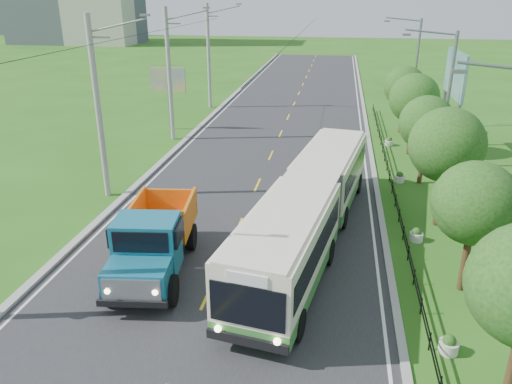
% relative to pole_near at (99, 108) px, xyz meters
% --- Properties ---
extents(ground, '(240.00, 240.00, 0.00)m').
position_rel_pole_near_xyz_m(ground, '(8.26, -9.00, -5.09)').
color(ground, '#275D16').
rests_on(ground, ground).
extents(road, '(14.00, 120.00, 0.02)m').
position_rel_pole_near_xyz_m(road, '(8.26, 11.00, -5.08)').
color(road, '#28282B').
rests_on(road, ground).
extents(curb_left, '(0.40, 120.00, 0.15)m').
position_rel_pole_near_xyz_m(curb_left, '(1.06, 11.00, -5.02)').
color(curb_left, '#9E9E99').
rests_on(curb_left, ground).
extents(curb_right, '(0.30, 120.00, 0.10)m').
position_rel_pole_near_xyz_m(curb_right, '(15.41, 11.00, -5.04)').
color(curb_right, '#9E9E99').
rests_on(curb_right, ground).
extents(edge_line_left, '(0.12, 120.00, 0.00)m').
position_rel_pole_near_xyz_m(edge_line_left, '(1.61, 11.00, -5.07)').
color(edge_line_left, silver).
rests_on(edge_line_left, road).
extents(edge_line_right, '(0.12, 120.00, 0.00)m').
position_rel_pole_near_xyz_m(edge_line_right, '(14.91, 11.00, -5.07)').
color(edge_line_right, silver).
rests_on(edge_line_right, road).
extents(centre_dash, '(0.12, 2.20, 0.00)m').
position_rel_pole_near_xyz_m(centre_dash, '(8.26, -9.00, -5.07)').
color(centre_dash, yellow).
rests_on(centre_dash, road).
extents(railing_right, '(0.04, 40.00, 0.60)m').
position_rel_pole_near_xyz_m(railing_right, '(16.26, 5.00, -4.79)').
color(railing_right, black).
rests_on(railing_right, ground).
extents(pole_near, '(3.51, 0.32, 10.00)m').
position_rel_pole_near_xyz_m(pole_near, '(0.00, 0.00, 0.00)').
color(pole_near, gray).
rests_on(pole_near, ground).
extents(pole_mid, '(3.51, 0.32, 10.00)m').
position_rel_pole_near_xyz_m(pole_mid, '(0.00, 12.00, 0.00)').
color(pole_mid, gray).
rests_on(pole_mid, ground).
extents(pole_far, '(3.51, 0.32, 10.00)m').
position_rel_pole_near_xyz_m(pole_far, '(0.00, 24.00, 0.00)').
color(pole_far, gray).
rests_on(pole_far, ground).
extents(tree_second, '(3.18, 3.26, 5.30)m').
position_rel_pole_near_xyz_m(tree_second, '(18.12, -6.86, -1.57)').
color(tree_second, '#382314').
rests_on(tree_second, ground).
extents(tree_third, '(3.60, 3.62, 6.00)m').
position_rel_pole_near_xyz_m(tree_third, '(18.12, -0.86, -1.11)').
color(tree_third, '#382314').
rests_on(tree_third, ground).
extents(tree_fourth, '(3.24, 3.31, 5.40)m').
position_rel_pole_near_xyz_m(tree_fourth, '(18.12, 5.14, -1.51)').
color(tree_fourth, '#382314').
rests_on(tree_fourth, ground).
extents(tree_fifth, '(3.48, 3.52, 5.80)m').
position_rel_pole_near_xyz_m(tree_fifth, '(18.12, 11.14, -1.24)').
color(tree_fifth, '#382314').
rests_on(tree_fifth, ground).
extents(tree_back, '(3.30, 3.36, 5.50)m').
position_rel_pole_near_xyz_m(tree_back, '(18.12, 17.14, -1.44)').
color(tree_back, '#382314').
rests_on(tree_back, ground).
extents(streetlight_mid, '(3.02, 0.20, 9.07)m').
position_rel_pole_near_xyz_m(streetlight_mid, '(18.90, 5.00, -0.19)').
color(streetlight_mid, slate).
rests_on(streetlight_mid, ground).
extents(streetlight_far, '(3.02, 0.20, 9.07)m').
position_rel_pole_near_xyz_m(streetlight_far, '(18.90, 19.00, -0.19)').
color(streetlight_far, slate).
rests_on(streetlight_far, ground).
extents(planter_front, '(0.64, 0.64, 0.67)m').
position_rel_pole_near_xyz_m(planter_front, '(16.86, -11.00, -4.81)').
color(planter_front, silver).
rests_on(planter_front, ground).
extents(planter_near, '(0.64, 0.64, 0.67)m').
position_rel_pole_near_xyz_m(planter_near, '(16.86, -3.00, -4.81)').
color(planter_near, silver).
rests_on(planter_near, ground).
extents(planter_mid, '(0.64, 0.64, 0.67)m').
position_rel_pole_near_xyz_m(planter_mid, '(16.86, 5.00, -4.81)').
color(planter_mid, silver).
rests_on(planter_mid, ground).
extents(planter_far, '(0.64, 0.64, 0.67)m').
position_rel_pole_near_xyz_m(planter_far, '(16.86, 13.00, -4.81)').
color(planter_far, silver).
rests_on(planter_far, ground).
extents(billboard_left, '(3.00, 0.20, 5.20)m').
position_rel_pole_near_xyz_m(billboard_left, '(-1.24, 15.00, -1.23)').
color(billboard_left, slate).
rests_on(billboard_left, ground).
extents(billboard_right, '(0.24, 6.00, 7.30)m').
position_rel_pole_near_xyz_m(billboard_right, '(20.56, 11.00, 0.25)').
color(billboard_right, slate).
rests_on(billboard_right, ground).
extents(bus, '(5.47, 17.19, 3.28)m').
position_rel_pole_near_xyz_m(bus, '(11.84, -4.09, -3.12)').
color(bus, '#3B8334').
rests_on(bus, ground).
extents(dump_truck, '(3.37, 7.09, 2.87)m').
position_rel_pole_near_xyz_m(dump_truck, '(5.67, -7.68, -3.47)').
color(dump_truck, '#166B87').
rests_on(dump_truck, ground).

